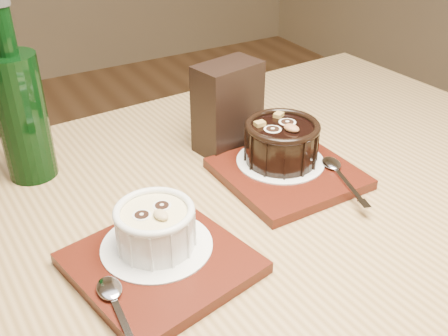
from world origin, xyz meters
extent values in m
cube|color=olive|center=(0.03, -0.10, 0.73)|extent=(1.24, 0.87, 0.04)
cylinder|color=olive|center=(0.56, 0.28, 0.35)|extent=(0.06, 0.06, 0.71)
cube|color=#4B160C|center=(-0.08, -0.14, 0.76)|extent=(0.21, 0.21, 0.01)
cylinder|color=white|center=(-0.07, -0.12, 0.77)|extent=(0.13, 0.13, 0.00)
cylinder|color=white|center=(-0.07, -0.12, 0.79)|extent=(0.09, 0.09, 0.05)
cylinder|color=beige|center=(-0.07, -0.12, 0.81)|extent=(0.08, 0.08, 0.00)
torus|color=white|center=(-0.07, -0.12, 0.82)|extent=(0.09, 0.09, 0.01)
cylinder|color=black|center=(-0.09, -0.12, 0.81)|extent=(0.02, 0.02, 0.00)
cylinder|color=black|center=(-0.06, -0.11, 0.81)|extent=(0.02, 0.02, 0.00)
ellipsoid|color=tan|center=(-0.07, -0.13, 0.82)|extent=(0.02, 0.02, 0.01)
cube|color=#4B160C|center=(0.16, -0.05, 0.76)|extent=(0.18, 0.18, 0.01)
cylinder|color=white|center=(0.16, -0.03, 0.77)|extent=(0.13, 0.13, 0.00)
cylinder|color=black|center=(0.16, -0.03, 0.79)|extent=(0.10, 0.10, 0.05)
cylinder|color=black|center=(0.16, -0.03, 0.82)|extent=(0.09, 0.09, 0.00)
torus|color=black|center=(0.16, -0.03, 0.82)|extent=(0.11, 0.11, 0.01)
cylinder|color=black|center=(0.15, -0.03, 0.82)|extent=(0.03, 0.03, 0.00)
cylinder|color=black|center=(0.18, -0.02, 0.82)|extent=(0.03, 0.03, 0.00)
ellipsoid|color=#955730|center=(0.17, -0.05, 0.83)|extent=(0.02, 0.03, 0.01)
cube|color=olive|center=(0.14, -0.01, 0.83)|extent=(0.02, 0.01, 0.01)
cube|color=olive|center=(0.18, 0.00, 0.83)|extent=(0.02, 0.02, 0.01)
cube|color=black|center=(0.13, 0.07, 0.82)|extent=(0.11, 0.08, 0.14)
cylinder|color=black|center=(-0.16, 0.14, 0.84)|extent=(0.07, 0.07, 0.18)
cylinder|color=black|center=(-0.16, 0.14, 0.96)|extent=(0.03, 0.03, 0.06)
camera|label=1|loc=(-0.24, -0.57, 1.16)|focal=42.00mm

